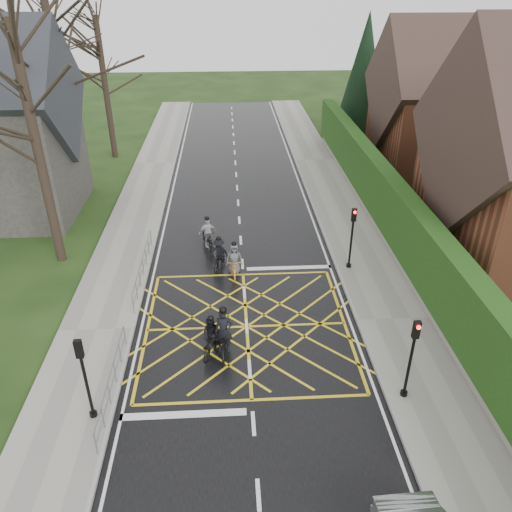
{
  "coord_description": "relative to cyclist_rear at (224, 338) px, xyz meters",
  "views": [
    {
      "loc": [
        -0.57,
        -16.12,
        12.51
      ],
      "look_at": [
        0.58,
        3.49,
        1.3
      ],
      "focal_mm": 35.0,
      "sensor_mm": 36.0,
      "label": 1
    }
  ],
  "objects": [
    {
      "name": "traffic_light_sw",
      "position": [
        -4.19,
        -3.01,
        1.0
      ],
      "size": [
        0.24,
        0.31,
        3.21
      ],
      "color": "black",
      "rests_on": "ground"
    },
    {
      "name": "hedge",
      "position": [
        8.66,
        7.49,
        1.44
      ],
      "size": [
        0.9,
        38.0,
        2.8
      ],
      "primitive_type": "cube",
      "color": "#103C12",
      "rests_on": "stone_wall"
    },
    {
      "name": "cyclist_lead",
      "position": [
        0.51,
        5.62,
        -0.08
      ],
      "size": [
        0.76,
        1.75,
        1.69
      ],
      "rotation": [
        0.0,
        0.0,
        0.01
      ],
      "color": "orange",
      "rests_on": "ground"
    },
    {
      "name": "tree_far",
      "position": [
        -8.39,
        23.49,
        6.53
      ],
      "size": [
        8.4,
        8.4,
        10.4
      ],
      "color": "black",
      "rests_on": "ground"
    },
    {
      "name": "railing_north",
      "position": [
        -3.74,
        5.49,
        0.12
      ],
      "size": [
        0.05,
        6.04,
        1.03
      ],
      "color": "slate",
      "rests_on": "ground"
    },
    {
      "name": "tree_mid",
      "position": [
        -9.09,
        15.49,
        7.97
      ],
      "size": [
        10.08,
        10.08,
        12.48
      ],
      "color": "black",
      "rests_on": "ground"
    },
    {
      "name": "tree_near",
      "position": [
        -8.09,
        7.49,
        7.25
      ],
      "size": [
        9.24,
        9.24,
        11.44
      ],
      "color": "black",
      "rests_on": "ground"
    },
    {
      "name": "sidewalk_right",
      "position": [
        6.91,
        1.49,
        -0.59
      ],
      "size": [
        3.0,
        80.0,
        0.15
      ],
      "primitive_type": "cube",
      "color": "gray",
      "rests_on": "ground"
    },
    {
      "name": "conifer",
      "position": [
        11.66,
        27.49,
        4.33
      ],
      "size": [
        4.6,
        4.6,
        10.0
      ],
      "color": "black",
      "rests_on": "ground"
    },
    {
      "name": "traffic_light_se",
      "position": [
        6.01,
        -2.72,
        1.0
      ],
      "size": [
        0.24,
        0.31,
        3.21
      ],
      "rotation": [
        0.0,
        0.0,
        3.14
      ],
      "color": "black",
      "rests_on": "ground"
    },
    {
      "name": "railing_south",
      "position": [
        -3.74,
        -2.01,
        0.12
      ],
      "size": [
        0.05,
        5.04,
        1.03
      ],
      "color": "slate",
      "rests_on": "ground"
    },
    {
      "name": "cyclist_mid",
      "position": [
        -0.21,
        6.31,
        -0.07
      ],
      "size": [
        1.08,
        1.77,
        1.63
      ],
      "rotation": [
        0.0,
        0.0,
        -0.28
      ],
      "color": "black",
      "rests_on": "ground"
    },
    {
      "name": "traffic_light_ne",
      "position": [
        6.01,
        5.68,
        1.0
      ],
      "size": [
        0.24,
        0.31,
        3.21
      ],
      "rotation": [
        0.0,
        0.0,
        3.14
      ],
      "color": "black",
      "rests_on": "ground"
    },
    {
      "name": "cyclist_front",
      "position": [
        -0.81,
        8.33,
        -0.02
      ],
      "size": [
        1.07,
        1.81,
        1.75
      ],
      "rotation": [
        0.0,
        0.0,
        0.35
      ],
      "color": "black",
      "rests_on": "ground"
    },
    {
      "name": "ground",
      "position": [
        0.91,
        1.49,
        -0.66
      ],
      "size": [
        120.0,
        120.0,
        0.0
      ],
      "primitive_type": "plane",
      "color": "black",
      "rests_on": "ground"
    },
    {
      "name": "cyclist_rear",
      "position": [
        0.0,
        0.0,
        0.0
      ],
      "size": [
        0.77,
        2.11,
        2.04
      ],
      "rotation": [
        0.0,
        0.0,
        -0.02
      ],
      "color": "black",
      "rests_on": "ground"
    },
    {
      "name": "stone_wall",
      "position": [
        8.66,
        7.49,
        -0.31
      ],
      "size": [
        0.5,
        38.0,
        0.7
      ],
      "primitive_type": "cube",
      "color": "slate",
      "rests_on": "ground"
    },
    {
      "name": "house_far",
      "position": [
        15.66,
        19.49,
        3.7
      ],
      "size": [
        9.8,
        8.8,
        10.3
      ],
      "color": "brown",
      "rests_on": "ground"
    },
    {
      "name": "road",
      "position": [
        0.91,
        1.49,
        -0.66
      ],
      "size": [
        9.0,
        80.0,
        0.01
      ],
      "primitive_type": "cube",
      "color": "black",
      "rests_on": "ground"
    },
    {
      "name": "sidewalk_left",
      "position": [
        -5.09,
        1.49,
        -0.59
      ],
      "size": [
        3.0,
        80.0,
        0.15
      ],
      "primitive_type": "cube",
      "color": "gray",
      "rests_on": "ground"
    },
    {
      "name": "cyclist_back",
      "position": [
        -0.46,
        0.02,
        -0.03
      ],
      "size": [
        1.03,
        1.72,
        1.67
      ],
      "rotation": [
        0.0,
        0.0,
        -0.37
      ],
      "color": "black",
      "rests_on": "ground"
    }
  ]
}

